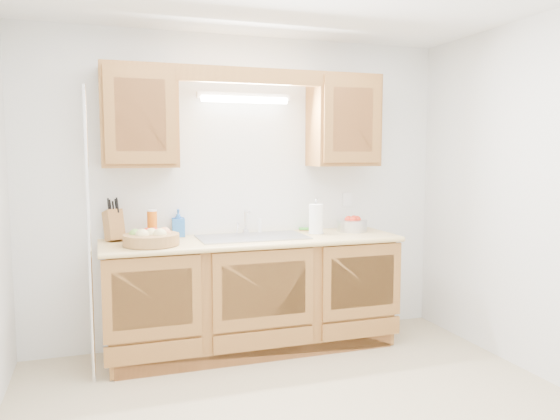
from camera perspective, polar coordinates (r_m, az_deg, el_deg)
name	(u,v)px	position (r m, az deg, el deg)	size (l,w,h in m)	color
room	(309,207)	(3.09, 3.08, 0.28)	(3.52, 3.50, 2.50)	tan
base_cabinets	(253,295)	(4.36, -2.86, -8.88)	(2.20, 0.60, 0.86)	#9F662E
countertop	(253,240)	(4.26, -2.84, -3.19)	(2.30, 0.63, 0.04)	#DFBF75
upper_cabinet_left	(139,117)	(4.22, -14.54, 9.42)	(0.55, 0.33, 0.75)	#9F662E
upper_cabinet_right	(343,121)	(4.64, 6.63, 9.23)	(0.55, 0.33, 0.75)	#9F662E
valance	(252,76)	(4.25, -2.94, 13.84)	(2.20, 0.05, 0.12)	#9F662E
fluorescent_fixture	(244,98)	(4.45, -3.74, 11.62)	(0.76, 0.08, 0.08)	white
sink	(252,247)	(4.29, -2.91, -3.83)	(0.84, 0.46, 0.36)	#9E9EA3
wire_shelf_pole	(89,237)	(3.84, -19.32, -2.71)	(0.03, 0.03, 2.00)	silver
outlet_plate	(347,200)	(4.85, 7.03, 1.10)	(0.08, 0.01, 0.12)	white
fruit_basket	(151,238)	(4.00, -13.30, -2.85)	(0.44, 0.44, 0.12)	#A97644
knife_block	(114,225)	(4.28, -16.98, -1.50)	(0.17, 0.22, 0.34)	#9F662E
orange_canister	(152,224)	(4.28, -13.21, -1.48)	(0.08, 0.08, 0.23)	#CC590B
soap_bottle	(178,223)	(4.38, -10.58, -1.34)	(0.10, 0.10, 0.22)	blue
sponge	(306,229)	(4.66, 2.71, -2.03)	(0.13, 0.10, 0.02)	#CC333F
paper_towel	(316,219)	(4.44, 3.78, -0.99)	(0.14, 0.14, 0.29)	silver
apple_bowl	(352,225)	(4.64, 7.53, -1.52)	(0.28, 0.28, 0.13)	silver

